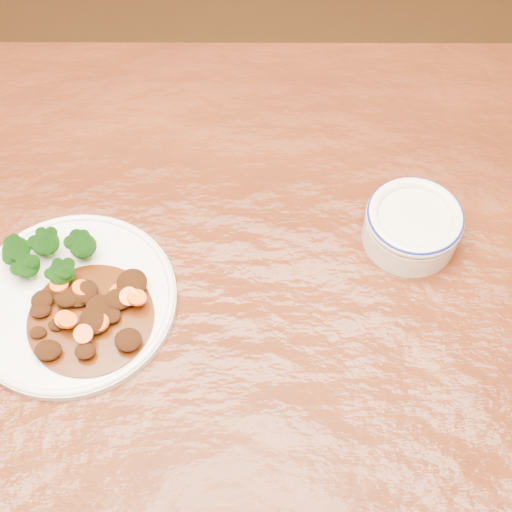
{
  "coord_description": "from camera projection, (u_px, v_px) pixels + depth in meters",
  "views": [
    {
      "loc": [
        0.06,
        -0.39,
        1.47
      ],
      "look_at": [
        0.06,
        0.06,
        0.77
      ],
      "focal_mm": 50.0,
      "sensor_mm": 36.0,
      "label": 1
    }
  ],
  "objects": [
    {
      "name": "broccoli_florets",
      "position": [
        47.0,
        255.0,
        0.81
      ],
      "size": [
        0.11,
        0.07,
        0.04
      ],
      "color": "#6F944C",
      "rests_on": "dinner_plate"
    },
    {
      "name": "dip_bowl",
      "position": [
        412.0,
        225.0,
        0.84
      ],
      "size": [
        0.12,
        0.12,
        0.05
      ],
      "rotation": [
        0.0,
        0.0,
        0.08
      ],
      "color": "silver",
      "rests_on": "dining_table"
    },
    {
      "name": "dining_table",
      "position": [
        209.0,
        339.0,
        0.88
      ],
      "size": [
        1.5,
        0.91,
        0.75
      ],
      "rotation": [
        0.0,
        0.0,
        0.01
      ],
      "color": "#56220F",
      "rests_on": "ground"
    },
    {
      "name": "ground",
      "position": [
        227.0,
        486.0,
        1.44
      ],
      "size": [
        4.0,
        4.0,
        0.0
      ],
      "primitive_type": "plane",
      "color": "#4D2C13",
      "rests_on": "ground"
    },
    {
      "name": "mince_stew",
      "position": [
        93.0,
        311.0,
        0.79
      ],
      "size": [
        0.14,
        0.14,
        0.03
      ],
      "color": "#471C07",
      "rests_on": "dinner_plate"
    },
    {
      "name": "dinner_plate",
      "position": [
        72.0,
        300.0,
        0.81
      ],
      "size": [
        0.24,
        0.24,
        0.01
      ],
      "rotation": [
        0.0,
        0.0,
        -0.26
      ],
      "color": "white",
      "rests_on": "dining_table"
    }
  ]
}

